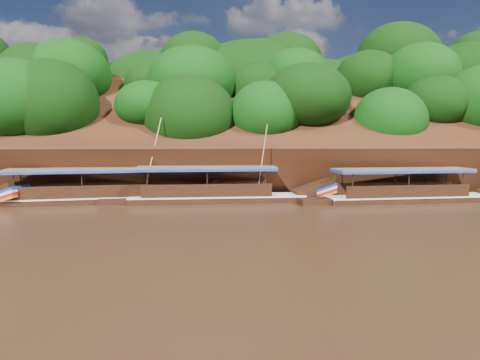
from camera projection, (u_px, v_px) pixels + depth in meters
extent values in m
plane|color=black|center=(262.00, 222.00, 25.44)|extent=(160.00, 160.00, 0.00)
cube|color=black|center=(243.00, 149.00, 41.00)|extent=(120.00, 16.12, 13.64)
cube|color=black|center=(237.00, 178.00, 51.28)|extent=(120.00, 24.00, 12.00)
ellipsoid|color=#133E0A|center=(173.00, 149.00, 39.66)|extent=(18.00, 8.00, 6.40)
ellipsoid|color=#133E0A|center=(239.00, 91.00, 47.41)|extent=(24.00, 11.00, 8.40)
cube|color=black|center=(412.00, 202.00, 33.03)|extent=(12.48, 3.25, 0.87)
cube|color=silver|center=(412.00, 196.00, 32.99)|extent=(12.49, 3.31, 0.10)
cube|color=brown|center=(402.00, 169.00, 32.70)|extent=(9.84, 3.32, 0.12)
cube|color=#17359A|center=(402.00, 171.00, 32.71)|extent=(9.84, 3.32, 0.17)
cube|color=black|center=(218.00, 202.00, 32.99)|extent=(12.39, 2.89, 0.92)
cube|color=silver|center=(218.00, 196.00, 32.95)|extent=(12.39, 2.96, 0.10)
cube|color=black|center=(313.00, 191.00, 33.68)|extent=(3.00, 1.84, 1.73)
cube|color=#17359A|center=(324.00, 186.00, 33.73)|extent=(1.60, 1.83, 0.63)
cube|color=#A61B12|center=(324.00, 191.00, 33.77)|extent=(1.60, 1.83, 0.63)
cube|color=brown|center=(207.00, 167.00, 32.67)|extent=(9.74, 3.09, 0.12)
cube|color=#17359A|center=(207.00, 169.00, 32.68)|extent=(9.74, 3.09, 0.18)
cylinder|color=tan|center=(262.00, 160.00, 32.44)|extent=(0.64, 1.02, 4.92)
cube|color=black|center=(96.00, 203.00, 32.61)|extent=(13.12, 4.25, 0.88)
cube|color=silver|center=(96.00, 197.00, 32.57)|extent=(13.13, 4.31, 0.10)
cube|color=black|center=(200.00, 190.00, 34.14)|extent=(3.27, 2.09, 1.74)
cube|color=#17359A|center=(211.00, 186.00, 34.29)|extent=(1.84, 1.92, 0.65)
cube|color=#A61B12|center=(211.00, 191.00, 34.33)|extent=(1.84, 1.92, 0.65)
cube|color=brown|center=(83.00, 169.00, 32.21)|extent=(10.40, 4.11, 0.12)
cube|color=#17359A|center=(83.00, 171.00, 32.22)|extent=(10.40, 4.11, 0.18)
cylinder|color=tan|center=(152.00, 156.00, 32.97)|extent=(1.30, 0.97, 5.43)
cube|color=black|center=(1.00, 195.00, 31.13)|extent=(3.34, 2.48, 1.80)
cube|color=#17359A|center=(11.00, 190.00, 30.95)|extent=(1.96, 2.18, 0.65)
cube|color=#A61B12|center=(12.00, 196.00, 30.98)|extent=(1.96, 2.18, 0.65)
cone|color=#376C1B|center=(77.00, 188.00, 34.54)|extent=(1.50, 1.50, 1.65)
cone|color=#376C1B|center=(178.00, 189.00, 34.66)|extent=(1.50, 1.50, 1.51)
cone|color=#376C1B|center=(256.00, 187.00, 34.45)|extent=(1.50, 1.50, 1.75)
cone|color=#376C1B|center=(335.00, 184.00, 35.12)|extent=(1.50, 1.50, 2.15)
cone|color=#376C1B|center=(428.00, 186.00, 35.92)|extent=(1.50, 1.50, 1.61)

